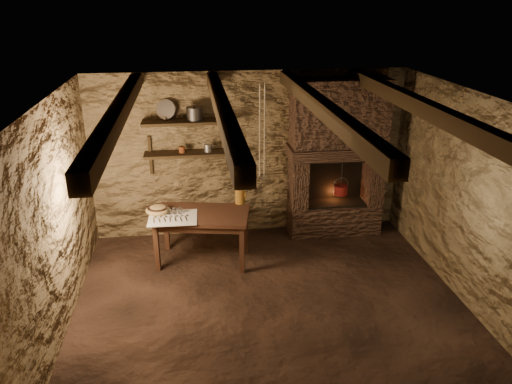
{
  "coord_description": "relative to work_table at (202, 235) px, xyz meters",
  "views": [
    {
      "loc": [
        -0.82,
        -4.86,
        3.38
      ],
      "look_at": [
        -0.05,
        0.9,
        1.05
      ],
      "focal_mm": 35.0,
      "sensor_mm": 36.0,
      "label": 1
    }
  ],
  "objects": [
    {
      "name": "work_table",
      "position": [
        0.0,
        0.0,
        0.0
      ],
      "size": [
        1.33,
        0.92,
        0.7
      ],
      "rotation": [
        0.0,
        0.0,
        -0.19
      ],
      "color": "#321B11",
      "rests_on": "floor"
    },
    {
      "name": "wooden_bowl",
      "position": [
        -0.56,
        0.09,
        0.36
      ],
      "size": [
        0.39,
        0.39,
        0.11
      ],
      "primitive_type": "ellipsoid",
      "rotation": [
        0.0,
        0.0,
        0.25
      ],
      "color": "olive",
      "rests_on": "work_table"
    },
    {
      "name": "right_wall",
      "position": [
        2.98,
        -1.14,
        0.82
      ],
      "size": [
        0.04,
        4.0,
        2.4
      ],
      "primitive_type": "cube",
      "color": "#4B3923",
      "rests_on": "floor"
    },
    {
      "name": "drinking_glasses",
      "position": [
        -0.35,
        0.01,
        0.37
      ],
      "size": [
        0.2,
        0.06,
        0.08
      ],
      "primitive_type": null,
      "color": "silver",
      "rests_on": "linen_cloth"
    },
    {
      "name": "beam_far_right",
      "position": [
        2.23,
        -1.14,
        1.93
      ],
      "size": [
        0.14,
        3.95,
        0.16
      ],
      "primitive_type": "cube",
      "color": "black",
      "rests_on": "ceiling"
    },
    {
      "name": "tin_pan",
      "position": [
        -0.4,
        0.8,
        1.53
      ],
      "size": [
        0.3,
        0.22,
        0.27
      ],
      "primitive_type": "cylinder",
      "rotation": [
        1.26,
        0.0,
        -0.4
      ],
      "color": "#A3A39E",
      "rests_on": "shelf_upper"
    },
    {
      "name": "shelf_upper",
      "position": [
        -0.12,
        0.7,
        1.37
      ],
      "size": [
        1.25,
        0.3,
        0.04
      ],
      "primitive_type": "cube",
      "color": "black",
      "rests_on": "back_wall"
    },
    {
      "name": "shelf_lower",
      "position": [
        -0.12,
        0.7,
        0.92
      ],
      "size": [
        1.25,
        0.3,
        0.04
      ],
      "primitive_type": "cube",
      "color": "black",
      "rests_on": "back_wall"
    },
    {
      "name": "small_kettle",
      "position": [
        0.14,
        0.7,
        0.99
      ],
      "size": [
        0.17,
        0.14,
        0.16
      ],
      "primitive_type": null,
      "rotation": [
        0.0,
        0.0,
        -0.25
      ],
      "color": "#A3A39E",
      "rests_on": "shelf_lower"
    },
    {
      "name": "rusty_tin",
      "position": [
        -0.22,
        0.7,
        0.99
      ],
      "size": [
        0.09,
        0.09,
        0.08
      ],
      "primitive_type": "cylinder",
      "rotation": [
        0.0,
        0.0,
        0.02
      ],
      "color": "#622A13",
      "rests_on": "shelf_lower"
    },
    {
      "name": "front_wall",
      "position": [
        0.73,
        -3.14,
        0.82
      ],
      "size": [
        4.5,
        0.04,
        2.4
      ],
      "primitive_type": "cube",
      "color": "#4B3923",
      "rests_on": "floor"
    },
    {
      "name": "hanging_ropes",
      "position": [
        0.78,
        -0.09,
        1.42
      ],
      "size": [
        0.08,
        0.08,
        1.2
      ],
      "primitive_type": null,
      "color": "tan",
      "rests_on": "ceiling"
    },
    {
      "name": "pewter_cutlery_row",
      "position": [
        -0.37,
        -0.13,
        0.34
      ],
      "size": [
        0.52,
        0.22,
        0.01
      ],
      "primitive_type": null,
      "rotation": [
        0.0,
        0.0,
        -0.04
      ],
      "color": "gray",
      "rests_on": "linen_cloth"
    },
    {
      "name": "beam_mid_right",
      "position": [
        1.23,
        -1.14,
        1.93
      ],
      "size": [
        0.14,
        3.95,
        0.16
      ],
      "primitive_type": "cube",
      "color": "black",
      "rests_on": "ceiling"
    },
    {
      "name": "iron_stockpot",
      "position": [
        -0.02,
        0.7,
        1.47
      ],
      "size": [
        0.26,
        0.26,
        0.16
      ],
      "primitive_type": "cylinder",
      "rotation": [
        0.0,
        0.0,
        -0.23
      ],
      "color": "#332F2D",
      "rests_on": "shelf_upper"
    },
    {
      "name": "back_wall",
      "position": [
        0.73,
        0.86,
        0.82
      ],
      "size": [
        4.5,
        0.04,
        2.4
      ],
      "primitive_type": "cube",
      "color": "#4B3923",
      "rests_on": "floor"
    },
    {
      "name": "beam_mid_left",
      "position": [
        0.23,
        -1.14,
        1.93
      ],
      "size": [
        0.14,
        3.95,
        0.16
      ],
      "primitive_type": "cube",
      "color": "black",
      "rests_on": "ceiling"
    },
    {
      "name": "red_pot",
      "position": [
        2.06,
        0.58,
        0.32
      ],
      "size": [
        0.24,
        0.24,
        0.54
      ],
      "rotation": [
        0.0,
        0.0,
        0.24
      ],
      "color": "maroon",
      "rests_on": "hearth"
    },
    {
      "name": "ceiling",
      "position": [
        0.73,
        -1.14,
        2.02
      ],
      "size": [
        4.5,
        4.0,
        0.04
      ],
      "primitive_type": "cube",
      "color": "black",
      "rests_on": "back_wall"
    },
    {
      "name": "floor",
      "position": [
        0.73,
        -1.14,
        -0.38
      ],
      "size": [
        4.5,
        4.5,
        0.0
      ],
      "primitive_type": "plane",
      "color": "black",
      "rests_on": "ground"
    },
    {
      "name": "beam_far_left",
      "position": [
        -0.77,
        -1.14,
        1.93
      ],
      "size": [
        0.14,
        3.95,
        0.16
      ],
      "primitive_type": "cube",
      "color": "black",
      "rests_on": "ceiling"
    },
    {
      "name": "hearth",
      "position": [
        1.98,
        0.63,
        0.85
      ],
      "size": [
        1.43,
        0.51,
        2.3
      ],
      "color": "#3D281E",
      "rests_on": "floor"
    },
    {
      "name": "linen_cloth",
      "position": [
        -0.37,
        -0.11,
        0.33
      ],
      "size": [
        0.63,
        0.52,
        0.01
      ],
      "primitive_type": "cube",
      "rotation": [
        0.0,
        0.0,
        -0.04
      ],
      "color": "white",
      "rests_on": "work_table"
    },
    {
      "name": "left_wall",
      "position": [
        -1.52,
        -1.14,
        0.82
      ],
      "size": [
        0.04,
        4.0,
        2.4
      ],
      "primitive_type": "cube",
      "color": "#4B3923",
      "rests_on": "floor"
    },
    {
      "name": "stoneware_jug",
      "position": [
        0.54,
        0.27,
        0.52
      ],
      "size": [
        0.15,
        0.14,
        0.47
      ],
      "rotation": [
        0.0,
        0.0,
        -0.09
      ],
      "color": "#97601D",
      "rests_on": "work_table"
    }
  ]
}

